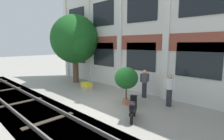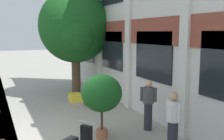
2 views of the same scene
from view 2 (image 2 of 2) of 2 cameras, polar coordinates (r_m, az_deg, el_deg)
The scene contains 7 objects.
ground_plane at distance 8.35m, azimuth -9.94°, elevation -13.44°, with size 80.00×80.00×0.00m, color #9E998E.
apartment_facade at distance 9.27m, azimuth 10.46°, elevation 14.69°, with size 16.98×0.64×8.31m.
broadleaf_tree at distance 13.50m, azimuth -8.02°, elevation 9.03°, with size 3.82×3.64×5.24m.
potted_plant_low_pan at distance 7.52m, azimuth -2.27°, elevation -5.24°, with size 1.17×1.17×1.88m.
potted_plant_square_trough at distance 11.29m, azimuth -7.98°, elevation -6.41°, with size 0.78×0.58×0.48m.
resident_by_doorway at distance 8.34m, azimuth 7.90°, elevation -7.24°, with size 0.37×0.43×1.59m.
resident_watching_tracks at distance 6.85m, azimuth 13.15°, elevation -10.79°, with size 0.53×0.34×1.60m.
Camera 2 is at (7.51, -1.98, 3.06)m, focal length 42.00 mm.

